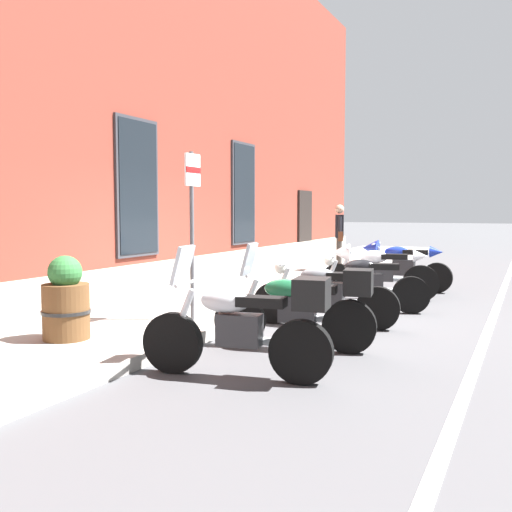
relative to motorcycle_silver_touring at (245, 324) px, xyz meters
The scene contains 12 objects.
ground_plane 3.77m from the motorcycle_silver_touring, 18.16° to the left, with size 140.00×140.00×0.00m, color #424244.
sidewalk 4.41m from the motorcycle_silver_touring, 36.05° to the left, with size 31.74×2.84×0.16m, color gray.
lane_stripe 4.12m from the motorcycle_silver_touring, 29.90° to the right, with size 31.74×0.12×0.01m, color silver.
motorcycle_silver_touring is the anchor object (origin of this frame).
motorcycle_green_touring 1.38m from the motorcycle_silver_touring, ahead, with size 0.73×1.99×1.29m.
motorcycle_grey_naked 2.84m from the motorcycle_silver_touring, ahead, with size 0.63×2.14×0.93m.
motorcycle_black_naked 4.27m from the motorcycle_silver_touring, ahead, with size 0.78×2.01×0.95m.
motorcycle_white_sport 5.69m from the motorcycle_silver_touring, ahead, with size 0.73×2.18×1.06m.
motorcycle_blue_sport 7.11m from the motorcycle_silver_touring, ahead, with size 0.62×2.07×1.06m.
pedestrian_dark_jacket 9.30m from the motorcycle_silver_touring, 11.67° to the left, with size 0.63×0.36×1.67m.
parking_sign 2.69m from the motorcycle_silver_touring, 44.00° to the left, with size 0.36×0.07×2.33m.
barrel_planter 2.43m from the motorcycle_silver_touring, 88.14° to the left, with size 0.58×0.58×1.00m.
Camera 1 is at (-8.63, -3.71, 1.69)m, focal length 40.60 mm.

